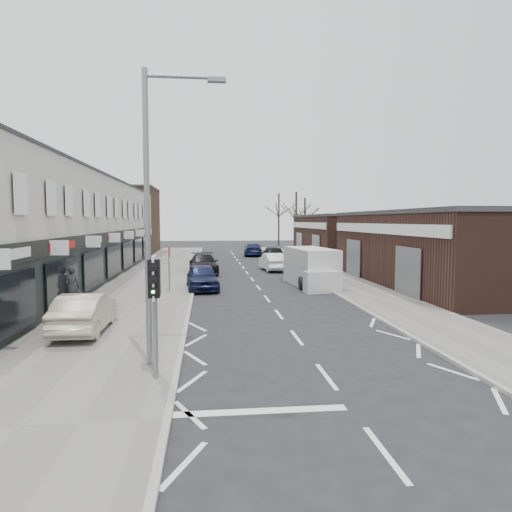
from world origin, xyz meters
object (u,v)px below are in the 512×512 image
object	(u,v)px
sedan_on_pavement	(85,312)
warning_sign	(170,255)
parked_car_left_a	(202,277)
parked_car_right_b	(273,254)
parked_car_right_a	(272,262)
pedestrian	(71,287)
parked_car_left_b	(203,264)
traffic_light	(154,288)
parked_car_right_c	(253,249)
white_van	(312,268)
street_lamp	(154,201)

from	to	relation	value
sedan_on_pavement	warning_sign	bearing A→B (deg)	-105.07
parked_car_left_a	parked_car_right_b	distance (m)	18.95
sedan_on_pavement	parked_car_right_a	world-z (taller)	sedan_on_pavement
warning_sign	parked_car_right_b	distance (m)	21.13
pedestrian	parked_car_right_a	bearing A→B (deg)	-143.24
parked_car_left_a	parked_car_left_b	distance (m)	8.14
traffic_light	warning_sign	bearing A→B (deg)	93.10
parked_car_left_a	parked_car_right_a	bearing A→B (deg)	55.59
parked_car_right_c	traffic_light	bearing A→B (deg)	85.73
traffic_light	parked_car_right_a	size ratio (longest dim) A/B	0.70
warning_sign	parked_car_left_a	distance (m)	2.77
white_van	parked_car_right_a	bearing A→B (deg)	91.71
street_lamp	parked_car_right_b	distance (m)	33.26
parked_car_left_a	street_lamp	bearing A→B (deg)	-99.00
parked_car_left_b	parked_car_right_a	distance (m)	5.82
parked_car_right_b	parked_car_right_c	bearing A→B (deg)	-83.74
sedan_on_pavement	parked_car_left_b	xyz separation A→B (m)	(4.06, 18.52, -0.06)
parked_car_left_a	parked_car_left_b	bearing A→B (deg)	85.48
parked_car_right_a	pedestrian	bearing A→B (deg)	48.60
sedan_on_pavement	parked_car_right_c	xyz separation A→B (m)	(9.66, 36.08, -0.08)
parked_car_left_b	parked_car_right_c	xyz separation A→B (m)	(5.60, 17.56, -0.03)
parked_car_right_b	traffic_light	bearing A→B (deg)	74.70
traffic_light	parked_car_right_c	size ratio (longest dim) A/B	0.61
sedan_on_pavement	parked_car_right_c	size ratio (longest dim) A/B	0.84
parked_car_right_b	warning_sign	bearing A→B (deg)	63.96
street_lamp	parked_car_left_b	distance (m)	22.87
white_van	parked_car_left_a	world-z (taller)	white_van
parked_car_left_a	parked_car_right_a	distance (m)	11.24
traffic_light	parked_car_right_b	world-z (taller)	traffic_light
parked_car_right_a	parked_car_right_b	distance (m)	8.05
warning_sign	parked_car_right_a	distance (m)	13.58
street_lamp	parked_car_right_c	bearing A→B (deg)	80.47
parked_car_right_a	parked_car_right_b	world-z (taller)	parked_car_right_b
parked_car_left_a	parked_car_right_b	bearing A→B (deg)	64.51
parked_car_right_b	parked_car_right_c	distance (m)	8.09
white_van	parked_car_right_b	world-z (taller)	white_van
street_lamp	pedestrian	world-z (taller)	street_lamp
traffic_light	parked_car_right_a	xyz separation A→B (m)	(6.60, 25.34, -1.69)
street_lamp	parked_car_left_a	distance (m)	14.93
parked_car_right_b	parked_car_right_c	world-z (taller)	parked_car_right_b
white_van	parked_car_right_c	size ratio (longest dim) A/B	1.23
parked_car_left_a	warning_sign	bearing A→B (deg)	-142.63
parked_car_right_a	parked_car_left_b	bearing A→B (deg)	10.66
traffic_light	parked_car_left_a	xyz separation A→B (m)	(1.00, 15.59, -1.66)
traffic_light	warning_sign	distance (m)	14.04
parked_car_right_c	sedan_on_pavement	bearing A→B (deg)	79.82
sedan_on_pavement	parked_car_left_b	size ratio (longest dim) A/B	0.81
parked_car_left_b	warning_sign	bearing A→B (deg)	-103.07
traffic_light	street_lamp	distance (m)	2.52
warning_sign	white_van	bearing A→B (deg)	15.84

